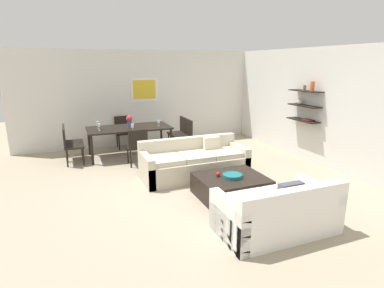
% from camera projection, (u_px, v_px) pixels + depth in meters
% --- Properties ---
extents(ground_plane, '(18.00, 18.00, 0.00)m').
position_uv_depth(ground_plane, '(201.00, 181.00, 6.35)').
color(ground_plane, tan).
extents(back_wall_unit, '(8.40, 0.09, 2.70)m').
position_uv_depth(back_wall_unit, '(164.00, 97.00, 9.29)').
color(back_wall_unit, silver).
rests_on(back_wall_unit, ground).
extents(right_wall_shelf_unit, '(0.34, 8.20, 2.70)m').
position_uv_depth(right_wall_shelf_unit, '(305.00, 105.00, 7.64)').
color(right_wall_shelf_unit, silver).
rests_on(right_wall_shelf_unit, ground).
extents(sofa_beige, '(2.20, 0.90, 0.78)m').
position_uv_depth(sofa_beige, '(194.00, 163.00, 6.57)').
color(sofa_beige, beige).
rests_on(sofa_beige, ground).
extents(loveseat_white, '(1.67, 0.90, 0.78)m').
position_uv_depth(loveseat_white, '(277.00, 212.00, 4.39)').
color(loveseat_white, white).
rests_on(loveseat_white, ground).
extents(coffee_table, '(1.18, 1.01, 0.38)m').
position_uv_depth(coffee_table, '(231.00, 187.00, 5.58)').
color(coffee_table, black).
rests_on(coffee_table, ground).
extents(decorative_bowl, '(0.35, 0.35, 0.06)m').
position_uv_depth(decorative_bowl, '(233.00, 175.00, 5.50)').
color(decorative_bowl, '#19666B').
rests_on(decorative_bowl, coffee_table).
extents(apple_on_coffee_table, '(0.08, 0.08, 0.08)m').
position_uv_depth(apple_on_coffee_table, '(218.00, 174.00, 5.54)').
color(apple_on_coffee_table, red).
rests_on(apple_on_coffee_table, coffee_table).
extents(dining_table, '(2.07, 1.02, 0.75)m').
position_uv_depth(dining_table, '(129.00, 129.00, 7.97)').
color(dining_table, black).
rests_on(dining_table, ground).
extents(dining_chair_foot, '(0.44, 0.44, 0.88)m').
position_uv_depth(dining_chair_foot, '(137.00, 145.00, 7.19)').
color(dining_chair_foot, black).
rests_on(dining_chair_foot, ground).
extents(dining_chair_left_near, '(0.44, 0.44, 0.88)m').
position_uv_depth(dining_chair_left_near, '(70.00, 144.00, 7.29)').
color(dining_chair_left_near, black).
rests_on(dining_chair_left_near, ground).
extents(dining_chair_right_near, '(0.44, 0.44, 0.88)m').
position_uv_depth(dining_chair_right_near, '(185.00, 134.00, 8.33)').
color(dining_chair_right_near, black).
rests_on(dining_chair_right_near, ground).
extents(dining_chair_left_far, '(0.44, 0.44, 0.88)m').
position_uv_depth(dining_chair_left_far, '(70.00, 139.00, 7.70)').
color(dining_chair_left_far, black).
rests_on(dining_chair_left_far, ground).
extents(dining_chair_right_far, '(0.44, 0.44, 0.88)m').
position_uv_depth(dining_chair_right_far, '(179.00, 130.00, 8.74)').
color(dining_chair_right_far, black).
rests_on(dining_chair_right_far, ground).
extents(dining_chair_head, '(0.44, 0.44, 0.88)m').
position_uv_depth(dining_chair_head, '(123.00, 130.00, 8.84)').
color(dining_chair_head, black).
rests_on(dining_chair_head, ground).
extents(wine_glass_left_far, '(0.08, 0.08, 0.18)m').
position_uv_depth(wine_glass_left_far, '(98.00, 123.00, 7.77)').
color(wine_glass_left_far, silver).
rests_on(wine_glass_left_far, dining_table).
extents(wine_glass_right_near, '(0.08, 0.08, 0.15)m').
position_uv_depth(wine_glass_right_near, '(159.00, 122.00, 8.08)').
color(wine_glass_right_near, silver).
rests_on(wine_glass_right_near, dining_table).
extents(wine_glass_left_near, '(0.07, 0.07, 0.17)m').
position_uv_depth(wine_glass_left_near, '(99.00, 125.00, 7.54)').
color(wine_glass_left_near, silver).
rests_on(wine_glass_left_near, dining_table).
extents(wine_glass_foot, '(0.07, 0.07, 0.17)m').
position_uv_depth(wine_glass_foot, '(132.00, 126.00, 7.52)').
color(wine_glass_foot, silver).
rests_on(wine_glass_foot, dining_table).
extents(centerpiece_vase, '(0.16, 0.16, 0.30)m').
position_uv_depth(centerpiece_vase, '(129.00, 120.00, 7.92)').
color(centerpiece_vase, '#4C518C').
rests_on(centerpiece_vase, dining_table).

